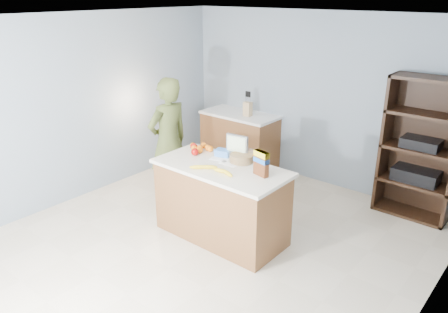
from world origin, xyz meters
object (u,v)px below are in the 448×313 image
Objects in this scene: counter_peninsula at (221,205)px; cereal_box at (261,162)px; shelving_unit at (421,151)px; person at (169,142)px; tv at (237,145)px.

cereal_box is (0.50, 0.07, 0.64)m from counter_peninsula.
counter_peninsula is 2.61m from shelving_unit.
shelving_unit is at bearing 52.89° from counter_peninsula.
person reaches higher than tv.
tv is at bearing 93.73° from counter_peninsula.
shelving_unit reaches higher than counter_peninsula.
person is 1.14m from tv.
tv is (-0.02, 0.31, 0.64)m from counter_peninsula.
person is at bearing 166.62° from counter_peninsula.
cereal_box is at bearing -25.28° from tv.
tv reaches higher than counter_peninsula.
cereal_box is at bearing -118.05° from shelving_unit.
tv is 1.03× the size of cereal_box.
tv is at bearing 154.72° from cereal_box.
tv is 0.57m from cereal_box.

